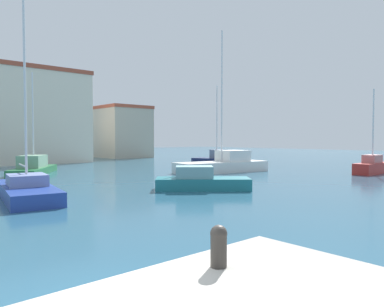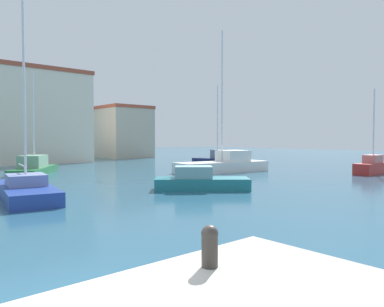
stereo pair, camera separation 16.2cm
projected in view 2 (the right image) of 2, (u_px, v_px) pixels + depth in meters
name	position (u px, v px, depth m)	size (l,w,h in m)	color
water	(153.00, 174.00, 30.74)	(160.00, 160.00, 0.00)	#285670
mooring_bollard	(210.00, 244.00, 5.44)	(0.26, 0.26, 0.63)	#38332D
sailboat_blue_distant_north	(26.00, 189.00, 18.37)	(3.37, 7.63, 10.69)	#233D93
sailboat_green_inner_mooring	(34.00, 167.00, 31.08)	(5.82, 7.17, 8.57)	#28703D
sailboat_navy_behind_lamppost	(218.00, 159.00, 43.99)	(3.66, 6.29, 9.33)	#19234C
motorboat_teal_near_pier	(200.00, 181.00, 21.50)	(5.41, 4.95, 1.38)	#1E707A
sailboat_red_far_right	(373.00, 166.00, 31.29)	(4.64, 1.39, 7.21)	#B22823
sailboat_white_center_channel	(224.00, 164.00, 33.03)	(9.06, 4.03, 12.54)	white
yacht_club	(30.00, 117.00, 46.02)	(12.80, 9.76, 11.49)	beige
warehouse_block	(122.00, 132.00, 59.67)	(7.16, 8.74, 8.22)	#B2A893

